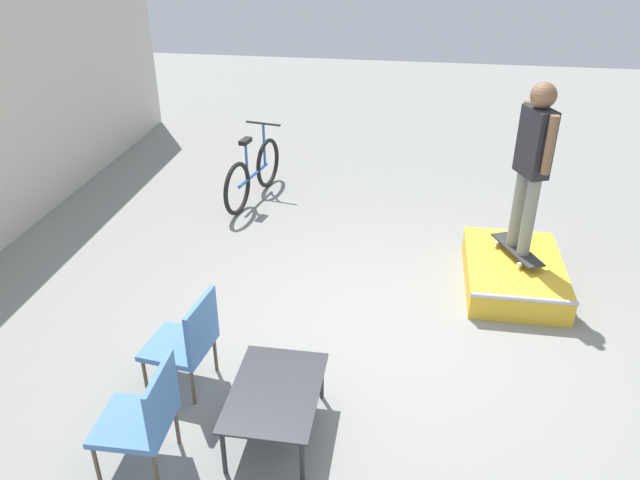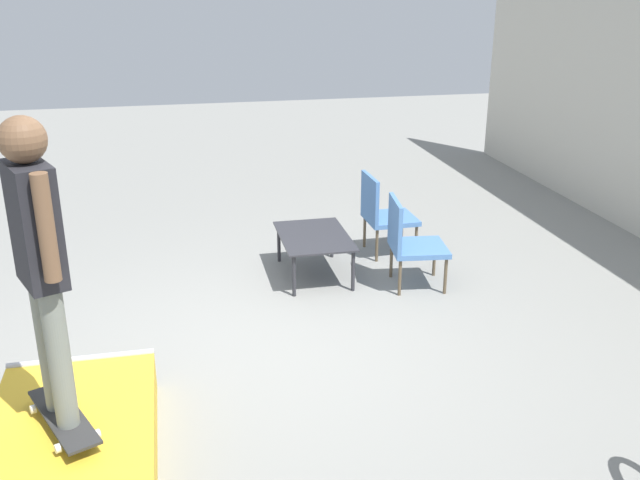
{
  "view_description": "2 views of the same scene",
  "coord_description": "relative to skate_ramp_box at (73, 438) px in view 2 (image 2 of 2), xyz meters",
  "views": [
    {
      "loc": [
        -4.97,
        -0.13,
        3.68
      ],
      "look_at": [
        0.25,
        0.7,
        0.82
      ],
      "focal_mm": 35.0,
      "sensor_mm": 36.0,
      "label": 1
    },
    {
      "loc": [
        5.06,
        -0.58,
        2.88
      ],
      "look_at": [
        0.13,
        0.48,
        0.99
      ],
      "focal_mm": 40.0,
      "sensor_mm": 36.0,
      "label": 2
    }
  ],
  "objects": [
    {
      "name": "ground_plane",
      "position": [
        -1.07,
        1.3,
        -0.15
      ],
      "size": [
        24.0,
        24.0,
        0.0
      ],
      "primitive_type": "plane",
      "color": "gray"
    },
    {
      "name": "skate_ramp_box",
      "position": [
        0.0,
        0.0,
        0.0
      ],
      "size": [
        1.51,
        1.01,
        0.32
      ],
      "color": "gold",
      "rests_on": "ground_plane"
    },
    {
      "name": "skateboard_on_ramp",
      "position": [
        0.11,
        -0.02,
        0.23
      ],
      "size": [
        0.79,
        0.5,
        0.07
      ],
      "rotation": [
        0.0,
        0.0,
        0.42
      ],
      "color": "#2D2D2D",
      "rests_on": "skate_ramp_box"
    },
    {
      "name": "person_skater",
      "position": [
        0.11,
        -0.02,
        1.32
      ],
      "size": [
        0.53,
        0.33,
        1.81
      ],
      "rotation": [
        0.0,
        0.0,
        0.4
      ],
      "color": "gray",
      "rests_on": "skateboard_on_ramp"
    },
    {
      "name": "coffee_table",
      "position": [
        -2.53,
        2.07,
        0.24
      ],
      "size": [
        0.99,
        0.68,
        0.43
      ],
      "color": "#2D2D33",
      "rests_on": "ground_plane"
    },
    {
      "name": "patio_chair_left",
      "position": [
        -2.98,
        2.92,
        0.33
      ],
      "size": [
        0.53,
        0.53,
        0.88
      ],
      "rotation": [
        0.0,
        0.0,
        3.17
      ],
      "color": "brown",
      "rests_on": "ground_plane"
    },
    {
      "name": "patio_chair_right",
      "position": [
        -2.09,
        2.92,
        0.33
      ],
      "size": [
        0.58,
        0.58,
        0.88
      ],
      "rotation": [
        0.0,
        0.0,
        3.02
      ],
      "color": "brown",
      "rests_on": "ground_plane"
    }
  ]
}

